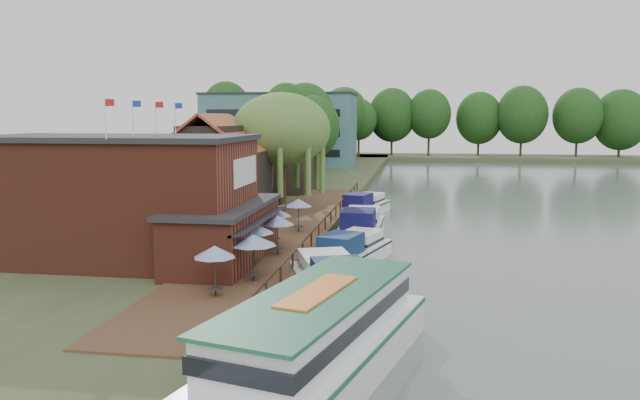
# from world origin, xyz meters

# --- Properties ---
(ground) EXTENTS (260.00, 260.00, 0.00)m
(ground) POSITION_xyz_m (0.00, 0.00, 0.00)
(ground) COLOR #556360
(ground) RESTS_ON ground
(land_bank) EXTENTS (50.00, 140.00, 1.00)m
(land_bank) POSITION_xyz_m (-30.00, 35.00, 0.50)
(land_bank) COLOR #384728
(land_bank) RESTS_ON ground
(quay_deck) EXTENTS (6.00, 50.00, 0.10)m
(quay_deck) POSITION_xyz_m (-8.00, 10.00, 1.05)
(quay_deck) COLOR #47301E
(quay_deck) RESTS_ON land_bank
(quay_rail) EXTENTS (0.20, 49.00, 1.00)m
(quay_rail) POSITION_xyz_m (-5.30, 10.50, 1.50)
(quay_rail) COLOR black
(quay_rail) RESTS_ON land_bank
(pub) EXTENTS (20.00, 11.00, 7.30)m
(pub) POSITION_xyz_m (-14.00, -1.00, 4.65)
(pub) COLOR maroon
(pub) RESTS_ON land_bank
(hotel_block) EXTENTS (25.40, 12.40, 12.30)m
(hotel_block) POSITION_xyz_m (-22.00, 70.00, 7.15)
(hotel_block) COLOR #38666B
(hotel_block) RESTS_ON land_bank
(cottage_a) EXTENTS (8.60, 7.60, 8.50)m
(cottage_a) POSITION_xyz_m (-15.00, 14.00, 5.25)
(cottage_a) COLOR black
(cottage_a) RESTS_ON land_bank
(cottage_b) EXTENTS (9.60, 8.60, 8.50)m
(cottage_b) POSITION_xyz_m (-18.00, 24.00, 5.25)
(cottage_b) COLOR beige
(cottage_b) RESTS_ON land_bank
(cottage_c) EXTENTS (7.60, 7.60, 8.50)m
(cottage_c) POSITION_xyz_m (-14.00, 33.00, 5.25)
(cottage_c) COLOR black
(cottage_c) RESTS_ON land_bank
(willow) EXTENTS (8.60, 8.60, 10.43)m
(willow) POSITION_xyz_m (-10.50, 19.00, 6.21)
(willow) COLOR #476B2D
(willow) RESTS_ON land_bank
(umbrella_0) EXTENTS (1.96, 1.96, 2.38)m
(umbrella_0) POSITION_xyz_m (-7.76, -7.77, 2.29)
(umbrella_0) COLOR #19488E
(umbrella_0) RESTS_ON quay_deck
(umbrella_1) EXTENTS (2.36, 2.36, 2.38)m
(umbrella_1) POSITION_xyz_m (-6.72, -4.88, 2.29)
(umbrella_1) COLOR #1A4C94
(umbrella_1) RESTS_ON quay_deck
(umbrella_2) EXTENTS (2.29, 2.29, 2.38)m
(umbrella_2) POSITION_xyz_m (-7.56, -1.66, 2.29)
(umbrella_2) COLOR navy
(umbrella_2) RESTS_ON quay_deck
(umbrella_3) EXTENTS (2.01, 2.01, 2.38)m
(umbrella_3) POSITION_xyz_m (-6.87, 1.24, 2.29)
(umbrella_3) COLOR navy
(umbrella_3) RESTS_ON quay_deck
(umbrella_4) EXTENTS (2.19, 2.19, 2.38)m
(umbrella_4) POSITION_xyz_m (-7.75, 4.32, 2.29)
(umbrella_4) COLOR navy
(umbrella_4) RESTS_ON quay_deck
(umbrella_5) EXTENTS (2.02, 2.02, 2.38)m
(umbrella_5) POSITION_xyz_m (-7.06, 8.88, 2.29)
(umbrella_5) COLOR navy
(umbrella_5) RESTS_ON quay_deck
(cruiser_0) EXTENTS (6.76, 11.17, 2.61)m
(cruiser_0) POSITION_xyz_m (-2.75, -4.69, 1.30)
(cruiser_0) COLOR white
(cruiser_0) RESTS_ON ground
(cruiser_1) EXTENTS (5.51, 9.85, 2.25)m
(cruiser_1) POSITION_xyz_m (-2.70, 3.97, 1.13)
(cruiser_1) COLOR white
(cruiser_1) RESTS_ON ground
(cruiser_2) EXTENTS (3.46, 10.54, 2.58)m
(cruiser_2) POSITION_xyz_m (-2.88, 12.17, 1.29)
(cruiser_2) COLOR white
(cruiser_2) RESTS_ON ground
(cruiser_3) EXTENTS (5.33, 9.82, 2.25)m
(cruiser_3) POSITION_xyz_m (-3.64, 24.17, 1.12)
(cruiser_3) COLOR white
(cruiser_3) RESTS_ON ground
(tour_boat) EXTENTS (8.13, 16.02, 3.37)m
(tour_boat) POSITION_xyz_m (-2.19, -14.55, 1.69)
(tour_boat) COLOR silver
(tour_boat) RESTS_ON ground
(swan) EXTENTS (0.44, 0.44, 0.44)m
(swan) POSITION_xyz_m (-2.37, -13.16, 0.22)
(swan) COLOR white
(swan) RESTS_ON ground
(bank_tree_0) EXTENTS (6.69, 6.69, 10.91)m
(bank_tree_0) POSITION_xyz_m (-11.58, 41.68, 6.46)
(bank_tree_0) COLOR #143811
(bank_tree_0) RESTS_ON land_bank
(bank_tree_1) EXTENTS (6.14, 6.14, 12.98)m
(bank_tree_1) POSITION_xyz_m (-16.79, 50.45, 7.49)
(bank_tree_1) COLOR #143811
(bank_tree_1) RESTS_ON land_bank
(bank_tree_2) EXTENTS (8.78, 8.78, 13.31)m
(bank_tree_2) POSITION_xyz_m (-15.29, 56.81, 7.66)
(bank_tree_2) COLOR #143811
(bank_tree_2) RESTS_ON land_bank
(bank_tree_3) EXTENTS (6.25, 6.25, 12.54)m
(bank_tree_3) POSITION_xyz_m (-12.90, 76.75, 7.27)
(bank_tree_3) COLOR #143811
(bank_tree_3) RESTS_ON land_bank
(bank_tree_4) EXTENTS (8.10, 8.10, 13.77)m
(bank_tree_4) POSITION_xyz_m (-12.92, 85.61, 7.89)
(bank_tree_4) COLOR #143811
(bank_tree_4) RESTS_ON land_bank
(bank_tree_5) EXTENTS (7.48, 7.48, 12.06)m
(bank_tree_5) POSITION_xyz_m (-10.98, 95.26, 7.03)
(bank_tree_5) COLOR #143811
(bank_tree_5) RESTS_ON land_bank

